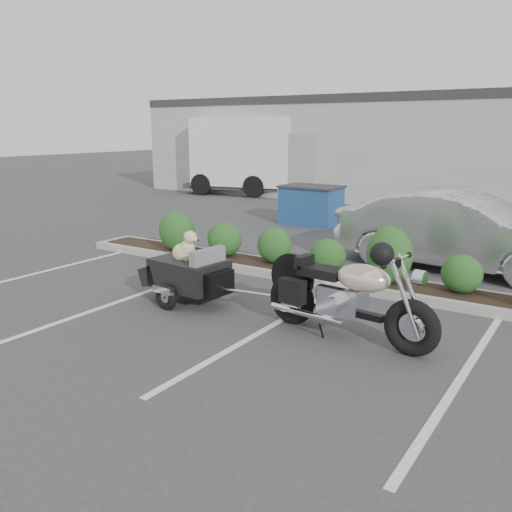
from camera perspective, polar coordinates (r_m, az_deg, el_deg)
The scene contains 8 objects.
ground at distance 8.86m, azimuth -3.62°, elevation -5.09°, with size 90.00×90.00×0.00m, color #38383A.
planter_kerb at distance 10.16m, azimuth 8.43°, elevation -2.34°, with size 12.00×1.00×0.15m, color #9E9E93.
building at distance 24.25m, azimuth 21.64°, elevation 10.57°, with size 26.00×10.00×4.00m, color #9EA099.
motorcycle at distance 7.37m, azimuth 9.51°, elevation -4.27°, with size 2.58×0.90×1.48m.
pet_trailer at distance 8.85m, azimuth -7.12°, elevation -1.69°, with size 2.07×1.16×1.23m.
sedan at distance 11.54m, azimuth 20.72°, elevation 2.48°, with size 1.68×4.82×1.59m, color silver.
dumpster at distance 16.16m, azimuth 5.83°, elevation 5.40°, with size 1.74×1.19×1.14m.
delivery_truck at distance 23.16m, azimuth 1.20°, elevation 10.24°, with size 7.28×3.67×3.19m.
Camera 1 is at (5.08, -6.70, 2.80)m, focal length 38.00 mm.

